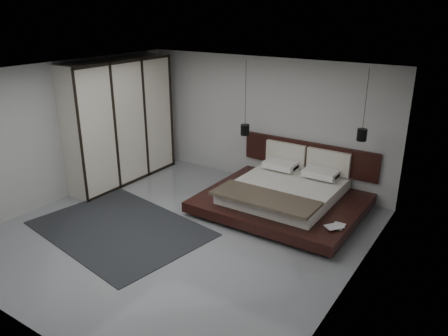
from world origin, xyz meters
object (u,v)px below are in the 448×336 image
Objects in this scene: bed at (285,194)px; wardrobe at (120,122)px; pendant_right at (362,135)px; rug at (120,229)px; pendant_left at (245,130)px; lattice_screen at (148,113)px.

wardrobe is (-3.81, -0.61, 1.07)m from bed.
pendant_right is (1.23, 0.49, 1.31)m from bed.
rug is at bearing -138.87° from pendant_right.
pendant_left is 2.48m from pendant_right.
bed is at bearing -158.19° from pendant_right.
pendant_right is at bearing 21.81° from bed.
pendant_right is (2.47, 0.00, 0.28)m from pendant_left.
pendant_left is at bearing 73.37° from rug.
pendant_left is at bearing -1.14° from lattice_screen.
wardrobe is at bearing 133.39° from rug.
wardrobe is at bearing -77.82° from lattice_screen.
wardrobe reaches higher than rug.
rug is (-3.34, -2.92, -1.60)m from pendant_right.
pendant_right is 0.43× the size of rug.
pendant_left is 2.81m from wardrobe.
rug is at bearing -56.60° from lattice_screen.
lattice_screen is 3.79m from rug.
lattice_screen is at bearing 179.39° from pendant_right.
pendant_left is 1.22× the size of pendant_right.
wardrobe is (-5.05, -1.11, -0.24)m from pendant_right.
wardrobe reaches higher than bed.
pendant_left is (2.83, -0.06, 0.03)m from lattice_screen.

